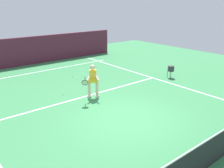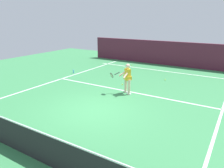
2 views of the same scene
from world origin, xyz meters
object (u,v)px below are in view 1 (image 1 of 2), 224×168
object	(u,v)px
tennis_ball_mid	(72,76)
ball_hopper	(171,69)
tennis_player	(93,80)
tennis_ball_far	(63,94)

from	to	relation	value
tennis_ball_mid	ball_hopper	bearing A→B (deg)	139.43
tennis_player	tennis_ball_mid	distance (m)	3.61
tennis_ball_far	tennis_player	bearing A→B (deg)	127.77
tennis_ball_mid	tennis_player	bearing A→B (deg)	75.39
tennis_player	tennis_ball_far	xyz separation A→B (m)	(0.91, -1.17, -0.81)
tennis_ball_mid	ball_hopper	xyz separation A→B (m)	(-4.35, 3.72, 0.51)
tennis_player	ball_hopper	bearing A→B (deg)	176.58
ball_hopper	tennis_ball_far	bearing A→B (deg)	-13.56
tennis_ball_mid	tennis_ball_far	size ratio (longest dim) A/B	1.00
tennis_player	tennis_ball_far	bearing A→B (deg)	-52.23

